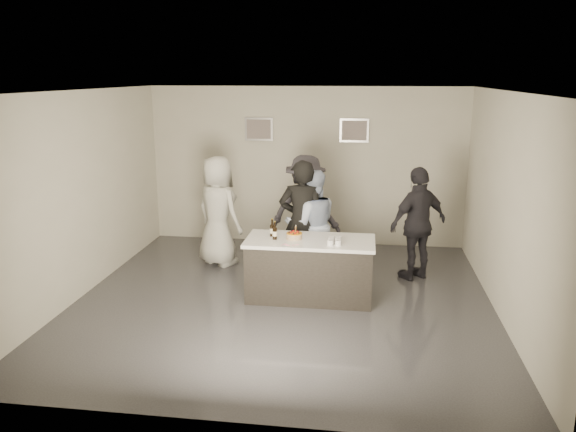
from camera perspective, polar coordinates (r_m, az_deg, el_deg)
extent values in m
plane|color=#3D3D42|center=(8.31, -0.48, -8.56)|extent=(6.00, 6.00, 0.00)
plane|color=white|center=(7.66, -0.53, 12.60)|extent=(6.00, 6.00, 0.00)
cube|color=beige|center=(10.77, 1.83, 5.06)|extent=(6.00, 0.04, 3.00)
cube|color=beige|center=(5.01, -5.53, -5.91)|extent=(6.00, 0.04, 3.00)
cube|color=beige|center=(8.79, -20.24, 2.08)|extent=(0.04, 6.00, 3.00)
cube|color=beige|center=(7.99, 21.30, 0.83)|extent=(0.04, 6.00, 3.00)
cube|color=#B2B2B7|center=(10.78, -2.97, 8.81)|extent=(0.54, 0.04, 0.44)
cube|color=#B2B2B7|center=(10.60, 6.75, 8.63)|extent=(0.54, 0.04, 0.44)
cube|color=white|center=(8.25, 2.23, -5.39)|extent=(1.86, 0.86, 0.90)
cylinder|color=orange|center=(8.12, 0.64, -2.08)|extent=(0.23, 0.23, 0.08)
cylinder|color=black|center=(8.23, -1.62, -1.20)|extent=(0.07, 0.07, 0.26)
cylinder|color=black|center=(8.08, -1.35, -1.49)|extent=(0.07, 0.07, 0.26)
cube|color=gold|center=(7.93, 4.76, -2.52)|extent=(0.19, 0.30, 0.08)
cube|color=pink|center=(7.84, 0.08, -2.93)|extent=(0.24, 0.08, 0.01)
imported|color=black|center=(8.79, 1.39, -0.55)|extent=(0.78, 0.58, 1.95)
imported|color=#A9BADD|center=(8.94, 2.41, -0.90)|extent=(1.03, 0.90, 1.77)
imported|color=silver|center=(9.66, -7.13, 0.51)|extent=(1.10, 1.01, 1.89)
imported|color=#26252C|center=(9.14, 13.09, -0.76)|extent=(1.13, 0.99, 1.82)
imported|color=#323139|center=(9.53, 1.77, 0.50)|extent=(1.38, 1.03, 1.91)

